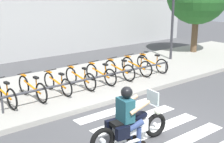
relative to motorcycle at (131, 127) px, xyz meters
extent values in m
plane|color=#424244|center=(0.96, 0.17, -0.45)|extent=(48.00, 48.00, 0.00)
cube|color=gray|center=(0.96, 4.45, -0.38)|extent=(24.00, 4.40, 0.15)
cube|color=white|center=(1.04, -0.63, -0.45)|extent=(2.80, 0.40, 0.01)
cube|color=white|center=(1.04, 0.17, -0.45)|extent=(2.80, 0.40, 0.01)
cube|color=white|center=(1.04, 0.97, -0.45)|extent=(2.80, 0.40, 0.01)
cube|color=white|center=(1.04, 1.77, -0.45)|extent=(2.80, 0.40, 0.01)
torus|color=black|center=(0.72, -0.08, -0.15)|extent=(0.61, 0.17, 0.61)
cylinder|color=silver|center=(0.72, -0.08, -0.15)|extent=(0.12, 0.11, 0.11)
torus|color=black|center=(-0.74, 0.08, -0.15)|extent=(0.61, 0.17, 0.61)
cylinder|color=silver|center=(-0.74, 0.08, -0.15)|extent=(0.12, 0.11, 0.11)
cube|color=silver|center=(-0.01, 0.00, -0.01)|extent=(0.83, 0.37, 0.28)
ellipsoid|color=black|center=(0.19, -0.02, 0.21)|extent=(0.55, 0.33, 0.22)
cube|color=black|center=(-0.21, 0.03, 0.14)|extent=(0.59, 0.34, 0.10)
cube|color=black|center=(-0.35, 0.26, 0.03)|extent=(0.33, 0.15, 0.28)
cube|color=black|center=(-0.40, -0.17, 0.03)|extent=(0.33, 0.15, 0.28)
cylinder|color=silver|center=(0.57, -0.06, 0.40)|extent=(0.10, 0.62, 0.03)
sphere|color=white|center=(0.77, -0.08, 0.20)|extent=(0.18, 0.18, 0.18)
cube|color=silver|center=(0.60, -0.06, 0.58)|extent=(0.08, 0.40, 0.32)
cylinder|color=silver|center=(-0.27, -0.15, -0.27)|extent=(0.73, 0.16, 0.08)
cube|color=#1E4C59|center=(-0.16, 0.02, 0.44)|extent=(0.30, 0.43, 0.52)
sphere|color=black|center=(-0.13, 0.02, 0.84)|extent=(0.26, 0.26, 0.26)
cylinder|color=tan|center=(0.09, 0.21, 0.52)|extent=(0.53, 0.15, 0.26)
cylinder|color=tan|center=(0.05, -0.22, 0.52)|extent=(0.53, 0.15, 0.26)
cylinder|color=navy|center=(0.01, 0.16, 0.08)|extent=(0.45, 0.19, 0.24)
cylinder|color=navy|center=(0.13, 0.15, -0.23)|extent=(0.11, 0.11, 0.45)
cube|color=black|center=(0.17, 0.15, -0.41)|extent=(0.25, 0.13, 0.08)
cylinder|color=navy|center=(-0.03, -0.15, 0.08)|extent=(0.45, 0.19, 0.24)
cylinder|color=navy|center=(0.09, -0.17, -0.23)|extent=(0.11, 0.11, 0.45)
torus|color=black|center=(-1.49, 3.34, 0.02)|extent=(0.12, 0.64, 0.63)
cylinder|color=orange|center=(-1.54, 3.82, 0.09)|extent=(0.15, 0.87, 0.24)
cylinder|color=orange|center=(-1.52, 3.58, 0.25)|extent=(0.04, 0.04, 0.39)
cube|color=black|center=(-1.52, 3.58, 0.44)|extent=(0.12, 0.21, 0.06)
torus|color=black|center=(-0.72, 4.35, 0.02)|extent=(0.12, 0.64, 0.63)
torus|color=black|center=(-0.61, 3.29, 0.02)|extent=(0.12, 0.64, 0.63)
cylinder|color=orange|center=(-0.67, 3.82, 0.09)|extent=(0.15, 0.95, 0.26)
cylinder|color=orange|center=(-0.64, 3.56, 0.25)|extent=(0.04, 0.04, 0.39)
cube|color=black|center=(-0.64, 3.56, 0.44)|extent=(0.12, 0.21, 0.06)
cylinder|color=black|center=(-0.71, 4.24, 0.44)|extent=(0.48, 0.08, 0.03)
cube|color=orange|center=(-0.72, 4.35, 0.36)|extent=(0.11, 0.29, 0.04)
torus|color=black|center=(0.15, 4.32, 0.00)|extent=(0.11, 0.60, 0.60)
torus|color=black|center=(0.25, 3.33, 0.00)|extent=(0.11, 0.60, 0.60)
cylinder|color=orange|center=(0.20, 3.82, 0.06)|extent=(0.15, 0.89, 0.25)
cylinder|color=orange|center=(0.23, 3.57, 0.22)|extent=(0.04, 0.04, 0.36)
cube|color=black|center=(0.23, 3.57, 0.40)|extent=(0.12, 0.21, 0.06)
cylinder|color=black|center=(0.16, 4.22, 0.40)|extent=(0.48, 0.08, 0.03)
cube|color=orange|center=(0.15, 4.32, 0.33)|extent=(0.11, 0.29, 0.04)
torus|color=black|center=(1.02, 4.34, 0.02)|extent=(0.11, 0.63, 0.63)
torus|color=black|center=(1.13, 3.31, 0.02)|extent=(0.11, 0.63, 0.63)
cylinder|color=orange|center=(1.08, 3.82, 0.08)|extent=(0.15, 0.93, 0.25)
cylinder|color=orange|center=(1.10, 3.56, 0.24)|extent=(0.04, 0.04, 0.38)
cube|color=black|center=(1.10, 3.56, 0.44)|extent=(0.12, 0.21, 0.06)
cylinder|color=black|center=(1.03, 4.23, 0.44)|extent=(0.48, 0.08, 0.03)
cube|color=orange|center=(1.02, 4.34, 0.36)|extent=(0.11, 0.29, 0.04)
torus|color=black|center=(1.90, 4.32, 0.02)|extent=(0.11, 0.63, 0.63)
torus|color=black|center=(2.00, 3.32, 0.02)|extent=(0.11, 0.63, 0.63)
cylinder|color=orange|center=(1.95, 3.82, 0.08)|extent=(0.15, 0.89, 0.25)
cylinder|color=orange|center=(1.97, 3.57, 0.24)|extent=(0.04, 0.04, 0.39)
cube|color=black|center=(1.97, 3.57, 0.44)|extent=(0.12, 0.21, 0.06)
cylinder|color=black|center=(1.91, 4.22, 0.44)|extent=(0.48, 0.08, 0.03)
cube|color=orange|center=(1.90, 4.32, 0.36)|extent=(0.11, 0.29, 0.04)
torus|color=black|center=(2.77, 4.30, 0.03)|extent=(0.12, 0.64, 0.64)
torus|color=black|center=(2.87, 3.34, 0.03)|extent=(0.12, 0.64, 0.64)
cylinder|color=orange|center=(2.82, 3.82, 0.09)|extent=(0.15, 0.87, 0.24)
cylinder|color=orange|center=(2.84, 3.58, 0.25)|extent=(0.04, 0.04, 0.39)
cube|color=black|center=(2.84, 3.58, 0.45)|extent=(0.12, 0.21, 0.06)
cylinder|color=black|center=(2.78, 4.21, 0.45)|extent=(0.48, 0.08, 0.03)
cube|color=orange|center=(2.77, 4.30, 0.37)|extent=(0.11, 0.29, 0.04)
torus|color=black|center=(3.64, 4.30, 0.03)|extent=(0.12, 0.64, 0.64)
torus|color=black|center=(3.74, 3.34, 0.03)|extent=(0.12, 0.64, 0.64)
cylinder|color=orange|center=(3.69, 3.82, 0.09)|extent=(0.15, 0.86, 0.24)
cylinder|color=orange|center=(3.72, 3.58, 0.26)|extent=(0.04, 0.04, 0.39)
cube|color=black|center=(3.72, 3.58, 0.45)|extent=(0.12, 0.21, 0.06)
cylinder|color=black|center=(3.65, 4.20, 0.45)|extent=(0.48, 0.08, 0.03)
cube|color=orange|center=(3.64, 4.30, 0.37)|extent=(0.11, 0.29, 0.04)
torus|color=black|center=(4.51, 4.33, 0.01)|extent=(0.11, 0.61, 0.61)
torus|color=black|center=(4.61, 3.32, 0.01)|extent=(0.11, 0.61, 0.61)
cylinder|color=orange|center=(4.56, 3.82, 0.07)|extent=(0.15, 0.91, 0.25)
cylinder|color=orange|center=(4.59, 3.57, 0.22)|extent=(0.04, 0.04, 0.37)
cube|color=black|center=(4.59, 3.57, 0.41)|extent=(0.12, 0.21, 0.06)
cylinder|color=black|center=(4.52, 4.22, 0.41)|extent=(0.48, 0.08, 0.03)
cube|color=orange|center=(4.51, 4.33, 0.34)|extent=(0.11, 0.29, 0.04)
cylinder|color=#333338|center=(1.51, 3.27, 0.15)|extent=(6.70, 0.07, 0.07)
cylinder|color=#333338|center=(-1.79, 3.27, -0.08)|extent=(0.06, 0.06, 0.45)
cylinder|color=#333338|center=(4.81, 3.27, -0.08)|extent=(0.06, 0.06, 0.45)
cylinder|color=#2D2D33|center=(6.91, 4.85, 1.54)|extent=(0.12, 0.12, 3.99)
cylinder|color=brown|center=(9.22, 5.25, 0.60)|extent=(0.33, 0.33, 2.10)
camera|label=1|loc=(-4.22, -4.65, 3.02)|focal=48.55mm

